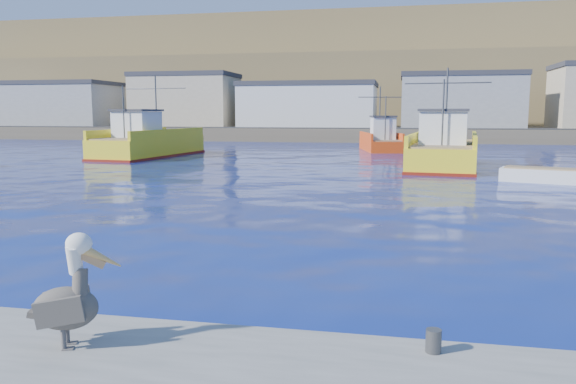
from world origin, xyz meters
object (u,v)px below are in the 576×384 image
object	(u,v)px
trawler_yellow_b	(444,151)
pelican	(69,299)
skiff_mid	(544,177)
trawler_yellow_a	(148,143)
boat_orange	(381,140)

from	to	relation	value
trawler_yellow_b	pelican	xyz separation A→B (m)	(-6.91, -31.64, 0.08)
skiff_mid	pelican	world-z (taller)	pelican
trawler_yellow_b	skiff_mid	size ratio (longest dim) A/B	2.72
trawler_yellow_a	skiff_mid	xyz separation A→B (m)	(27.49, -12.18, -0.79)
trawler_yellow_a	boat_orange	bearing A→B (deg)	30.35
trawler_yellow_b	boat_orange	size ratio (longest dim) A/B	1.47
pelican	skiff_mid	bearing A→B (deg)	64.86
trawler_yellow_a	skiff_mid	world-z (taller)	trawler_yellow_a
trawler_yellow_b	pelican	size ratio (longest dim) A/B	8.08
trawler_yellow_a	trawler_yellow_b	world-z (taller)	trawler_yellow_a
boat_orange	trawler_yellow_a	bearing A→B (deg)	-149.65
trawler_yellow_a	pelican	bearing A→B (deg)	-66.16
trawler_yellow_a	trawler_yellow_b	xyz separation A→B (m)	(23.01, -4.80, -0.02)
trawler_yellow_a	pelican	distance (m)	39.84
trawler_yellow_b	trawler_yellow_a	bearing A→B (deg)	168.22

